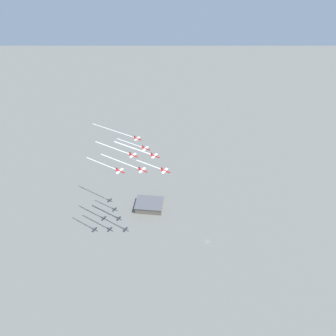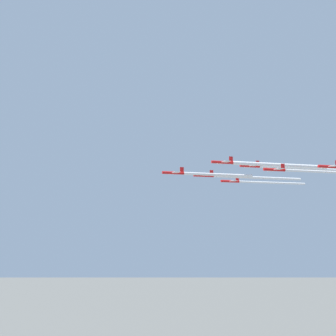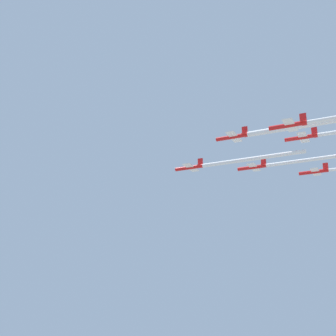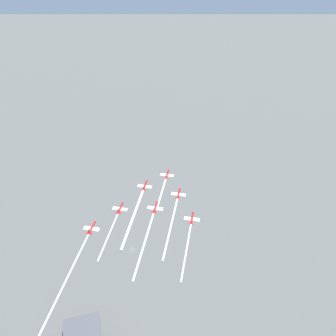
{
  "view_description": "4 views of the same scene",
  "coord_description": "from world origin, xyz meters",
  "px_view_note": "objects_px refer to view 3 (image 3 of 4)",
  "views": [
    {
      "loc": [
        -27.1,
        -187.29,
        254.34
      ],
      "look_at": [
        -43.55,
        -22.82,
        123.34
      ],
      "focal_mm": 28.0,
      "sensor_mm": 36.0,
      "label": 1
    },
    {
      "loc": [
        72.02,
        107.48,
        96.74
      ],
      "look_at": [
        -49.82,
        -28.61,
        121.77
      ],
      "focal_mm": 50.0,
      "sensor_mm": 36.0,
      "label": 2
    },
    {
      "loc": [
        -40.71,
        107.17,
        77.07
      ],
      "look_at": [
        -39.69,
        -24.14,
        119.65
      ],
      "focal_mm": 50.0,
      "sensor_mm": 36.0,
      "label": 3
    },
    {
      "loc": [
        -191.69,
        14.95,
        239.99
      ],
      "look_at": [
        -38.93,
        -23.54,
        118.08
      ],
      "focal_mm": 35.0,
      "sensor_mm": 36.0,
      "label": 4
    }
  ],
  "objects_px": {
    "jet_0": "(190,167)",
    "jet_1": "(233,137)",
    "jet_5": "(315,172)",
    "jet_3": "(289,125)",
    "jet_4": "(302,137)",
    "jet_2": "(253,167)"
  },
  "relations": [
    {
      "from": "jet_0",
      "to": "jet_1",
      "type": "relative_size",
      "value": 1.0
    },
    {
      "from": "jet_5",
      "to": "jet_1",
      "type": "bearing_deg",
      "value": 150.46
    },
    {
      "from": "jet_1",
      "to": "jet_2",
      "type": "bearing_deg",
      "value": 0.0
    },
    {
      "from": "jet_4",
      "to": "jet_5",
      "type": "bearing_deg",
      "value": 0.0
    },
    {
      "from": "jet_2",
      "to": "jet_5",
      "type": "relative_size",
      "value": 1.0
    },
    {
      "from": "jet_4",
      "to": "jet_5",
      "type": "relative_size",
      "value": 1.0
    },
    {
      "from": "jet_0",
      "to": "jet_5",
      "type": "height_order",
      "value": "jet_0"
    },
    {
      "from": "jet_1",
      "to": "jet_5",
      "type": "height_order",
      "value": "jet_1"
    },
    {
      "from": "jet_0",
      "to": "jet_2",
      "type": "bearing_deg",
      "value": -59.53
    },
    {
      "from": "jet_3",
      "to": "jet_4",
      "type": "xyz_separation_m",
      "value": [
        -7.87,
        -17.15,
        3.84
      ]
    },
    {
      "from": "jet_0",
      "to": "jet_2",
      "type": "height_order",
      "value": "jet_2"
    },
    {
      "from": "jet_5",
      "to": "jet_2",
      "type": "bearing_deg",
      "value": 120.47
    },
    {
      "from": "jet_3",
      "to": "jet_1",
      "type": "bearing_deg",
      "value": 59.53
    },
    {
      "from": "jet_3",
      "to": "jet_5",
      "type": "xyz_separation_m",
      "value": [
        -15.74,
        -34.3,
        -0.29
      ]
    },
    {
      "from": "jet_5",
      "to": "jet_4",
      "type": "bearing_deg",
      "value": -180.0
    },
    {
      "from": "jet_1",
      "to": "jet_2",
      "type": "height_order",
      "value": "jet_1"
    },
    {
      "from": "jet_0",
      "to": "jet_1",
      "type": "xyz_separation_m",
      "value": [
        -10.64,
        15.27,
        3.39
      ]
    },
    {
      "from": "jet_0",
      "to": "jet_3",
      "type": "height_order",
      "value": "jet_3"
    },
    {
      "from": "jet_2",
      "to": "jet_3",
      "type": "relative_size",
      "value": 1.0
    },
    {
      "from": "jet_1",
      "to": "jet_5",
      "type": "bearing_deg",
      "value": -29.54
    },
    {
      "from": "jet_2",
      "to": "jet_3",
      "type": "distance_m",
      "value": 32.54
    },
    {
      "from": "jet_0",
      "to": "jet_5",
      "type": "distance_m",
      "value": 37.22
    }
  ]
}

